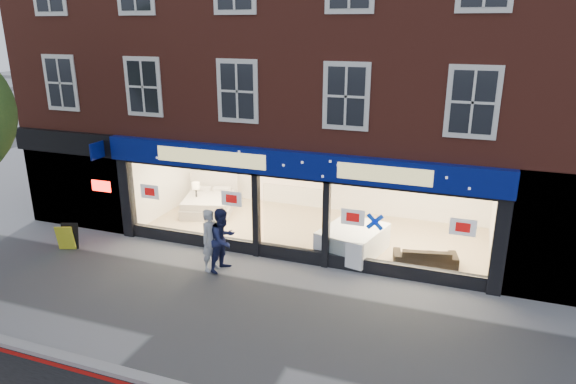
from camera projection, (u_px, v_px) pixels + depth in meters
The scene contains 10 objects.
ground at pixel (247, 313), 12.15m from camera, with size 120.00×120.00×0.00m, color gray.
showroom_floor at pixel (313, 231), 16.82m from camera, with size 11.00×4.50×0.10m, color tan.
building at pixel (332, 19), 16.27m from camera, with size 19.00×8.26×10.30m.
display_bed at pixel (210, 202), 18.45m from camera, with size 2.23×2.48×1.18m.
bedside_table at pixel (197, 205), 18.30m from camera, with size 0.45×0.45×0.55m, color brown.
mattress_stack at pixel (353, 240), 15.05m from camera, with size 1.96×2.26×0.77m.
sofa at pixel (425, 256), 14.31m from camera, with size 1.74×0.68×0.51m, color black.
a_board at pixel (68, 237), 15.49m from camera, with size 0.53×0.34×0.81m, color yellow.
pedestrian_grey at pixel (211, 240), 14.07m from camera, with size 0.65×0.42×1.77m, color #B3B6BB.
pedestrian_blue at pixel (223, 240), 14.05m from camera, with size 0.88×0.68×1.80m, color #191F47.
Camera 1 is at (4.58, -9.66, 6.52)m, focal length 32.00 mm.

